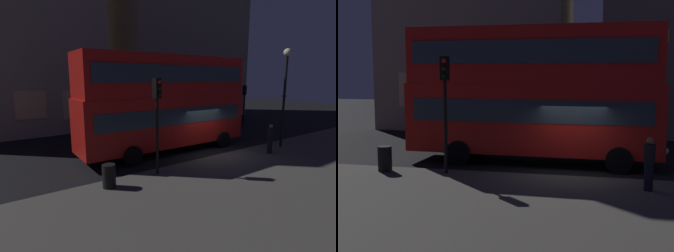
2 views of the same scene
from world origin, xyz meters
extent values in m
plane|color=black|center=(0.00, 0.00, 0.00)|extent=(80.00, 80.00, 0.00)
cube|color=#4C4944|center=(0.00, -4.79, 0.06)|extent=(44.00, 8.61, 0.12)
cube|color=tan|center=(-7.70, 14.59, 9.74)|extent=(12.13, 8.02, 19.48)
cube|color=#F2D18C|center=(-7.70, 10.55, 2.44)|extent=(2.07, 0.06, 2.00)
cube|color=#F9E09E|center=(-4.46, 10.55, 2.31)|extent=(2.07, 0.06, 2.23)
cube|color=gray|center=(7.94, 14.15, 9.55)|extent=(14.37, 8.69, 19.11)
cube|color=#F9E09E|center=(3.34, 9.78, 2.76)|extent=(1.47, 0.06, 2.46)
cube|color=#E5C67F|center=(5.64, 9.78, 2.35)|extent=(1.47, 0.06, 2.47)
cube|color=#F2D18C|center=(7.94, 9.78, 2.25)|extent=(1.47, 0.06, 2.37)
cube|color=#F2D18C|center=(10.24, 9.78, 2.25)|extent=(1.47, 0.06, 1.86)
cube|color=#E5C67F|center=(12.54, 9.78, 2.34)|extent=(1.47, 0.06, 1.87)
cube|color=red|center=(-1.78, 2.04, 1.92)|extent=(10.36, 2.55, 2.82)
cube|color=red|center=(-1.78, 2.04, 4.46)|extent=(10.15, 2.50, 2.26)
cube|color=#2D3842|center=(-1.78, 2.04, 2.27)|extent=(9.54, 2.60, 0.90)
cube|color=#2D3842|center=(-1.78, 2.04, 4.57)|extent=(9.54, 2.60, 0.90)
cube|color=#F2D84C|center=(3.33, 1.98, 5.08)|extent=(0.10, 1.46, 0.44)
sphere|color=white|center=(3.42, 2.76, 0.85)|extent=(0.24, 0.24, 0.24)
sphere|color=white|center=(3.40, 1.19, 0.85)|extent=(0.24, 0.24, 0.24)
cylinder|color=black|center=(1.75, 3.26, 0.50)|extent=(1.01, 0.25, 1.01)
cylinder|color=black|center=(1.72, 0.73, 0.50)|extent=(1.01, 0.25, 1.01)
cylinder|color=black|center=(-4.61, 3.34, 0.50)|extent=(1.01, 0.25, 1.01)
cylinder|color=black|center=(-4.64, 0.81, 0.50)|extent=(1.01, 0.25, 1.01)
cylinder|color=black|center=(-4.43, -1.09, 1.81)|extent=(0.12, 0.12, 3.37)
cube|color=black|center=(-4.43, -1.09, 3.92)|extent=(0.37, 0.32, 0.85)
sphere|color=red|center=(-4.39, -1.23, 4.19)|extent=(0.17, 0.17, 0.17)
sphere|color=black|center=(-4.39, -1.23, 3.92)|extent=(0.17, 0.17, 0.17)
sphere|color=black|center=(-4.39, -1.23, 3.65)|extent=(0.17, 0.17, 0.17)
cylinder|color=black|center=(9.02, 5.10, 1.43)|extent=(0.12, 0.12, 2.87)
cube|color=black|center=(9.02, 5.10, 3.29)|extent=(0.37, 0.32, 0.85)
sphere|color=red|center=(8.99, 5.25, 3.56)|extent=(0.17, 0.17, 0.17)
sphere|color=black|center=(8.99, 5.25, 3.29)|extent=(0.17, 0.17, 0.17)
sphere|color=black|center=(8.99, 5.25, 3.02)|extent=(0.17, 0.17, 0.17)
cylinder|color=black|center=(4.45, -1.53, 2.88)|extent=(0.14, 0.14, 5.51)
torus|color=black|center=(4.45, -1.53, 3.27)|extent=(0.28, 0.28, 0.06)
sphere|color=#F9EFC6|center=(4.45, -1.53, 5.84)|extent=(0.46, 0.46, 0.46)
cylinder|color=black|center=(2.58, -1.99, 0.55)|extent=(0.28, 0.28, 0.85)
cylinder|color=black|center=(2.58, -1.99, 1.28)|extent=(0.35, 0.35, 0.61)
sphere|color=#8C664C|center=(2.58, -1.99, 1.69)|extent=(0.22, 0.22, 0.22)
cylinder|color=black|center=(-6.78, -1.25, 0.58)|extent=(0.52, 0.52, 0.93)
camera|label=1|loc=(-10.48, -10.51, 4.31)|focal=28.08mm
camera|label=2|loc=(1.45, -16.57, 3.81)|focal=49.06mm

